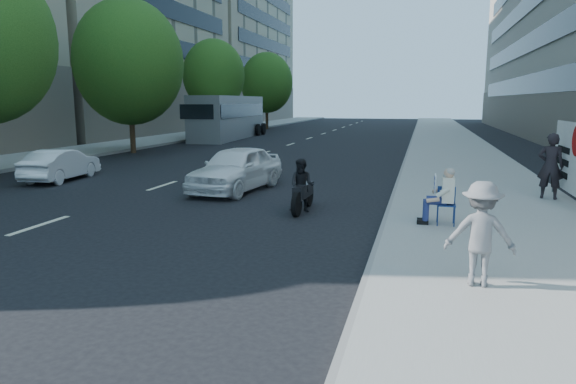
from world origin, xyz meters
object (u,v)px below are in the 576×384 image
(protest_banner, at_px, (569,157))
(white_sedan_near, at_px, (236,168))
(seated_protester, at_px, (442,193))
(white_sedan_mid, at_px, (61,165))
(jogger, at_px, (481,234))
(motorcycle, at_px, (302,188))
(bus, at_px, (229,117))
(pedestrian_woman, at_px, (551,166))

(protest_banner, bearing_deg, white_sedan_near, 179.58)
(seated_protester, bearing_deg, white_sedan_mid, 162.37)
(protest_banner, distance_m, white_sedan_mid, 16.97)
(white_sedan_mid, bearing_deg, jogger, 143.37)
(jogger, bearing_deg, white_sedan_mid, -27.48)
(seated_protester, distance_m, white_sedan_near, 7.42)
(jogger, height_order, white_sedan_near, jogger)
(jogger, xyz_separation_m, motorcycle, (-3.95, 5.13, -0.31))
(jogger, xyz_separation_m, white_sedan_near, (-6.80, 7.76, -0.22))
(jogger, bearing_deg, bus, -59.43)
(protest_banner, relative_size, white_sedan_near, 0.71)
(white_sedan_mid, distance_m, bus, 22.27)
(white_sedan_near, bearing_deg, seated_protester, -23.24)
(seated_protester, bearing_deg, jogger, -83.66)
(white_sedan_mid, xyz_separation_m, bus, (-1.89, 22.16, 1.05))
(seated_protester, relative_size, bus, 0.11)
(protest_banner, xyz_separation_m, motorcycle, (-6.99, -2.57, -0.76))
(seated_protester, relative_size, motorcycle, 0.64)
(seated_protester, relative_size, jogger, 0.81)
(pedestrian_woman, bearing_deg, seated_protester, 68.00)
(motorcycle, height_order, bus, bus)
(seated_protester, height_order, white_sedan_near, white_sedan_near)
(white_sedan_near, bearing_deg, bus, 119.44)
(seated_protester, height_order, pedestrian_woman, pedestrian_woman)
(pedestrian_woman, bearing_deg, white_sedan_mid, 14.65)
(white_sedan_mid, bearing_deg, bus, -91.17)
(white_sedan_near, xyz_separation_m, bus, (-8.99, 22.62, 0.90))
(white_sedan_near, distance_m, white_sedan_mid, 7.12)
(pedestrian_woman, bearing_deg, bus, -35.01)
(bus, bearing_deg, jogger, -66.14)
(bus, bearing_deg, seated_protester, -63.47)
(bus, bearing_deg, protest_banner, -53.93)
(white_sedan_mid, bearing_deg, motorcycle, 156.68)
(protest_banner, height_order, bus, bus)
(seated_protester, height_order, white_sedan_mid, seated_protester)
(seated_protester, xyz_separation_m, motorcycle, (-3.52, 1.19, -0.24))
(white_sedan_near, relative_size, motorcycle, 2.11)
(bus, bearing_deg, pedestrian_woman, -54.17)
(pedestrian_woman, bearing_deg, protest_banner, 160.25)
(jogger, bearing_deg, seated_protester, -80.55)
(pedestrian_woman, bearing_deg, motorcycle, 38.77)
(seated_protester, xyz_separation_m, protest_banner, (3.47, 3.75, 0.53))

